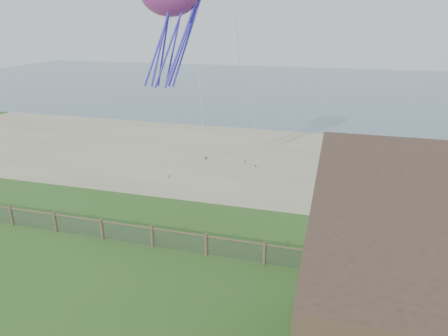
% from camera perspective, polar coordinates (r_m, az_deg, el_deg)
% --- Properties ---
extents(sand_beach, '(72.00, 20.00, 0.02)m').
position_cam_1_polar(sand_beach, '(35.14, 5.60, 1.33)').
color(sand_beach, tan).
rests_on(sand_beach, ground).
extents(ocean, '(160.00, 68.00, 0.02)m').
position_cam_1_polar(ocean, '(77.83, 11.59, 11.38)').
color(ocean, slate).
rests_on(ocean, ground).
extents(chainlink_fence, '(36.20, 0.20, 1.25)m').
position_cam_1_polar(chainlink_fence, '(20.71, -2.55, -11.03)').
color(chainlink_fence, brown).
rests_on(chainlink_fence, ground).
extents(picnic_table, '(2.09, 1.66, 0.83)m').
position_cam_1_polar(picnic_table, '(17.11, 14.11, -19.90)').
color(picnic_table, brown).
rests_on(picnic_table, ground).
extents(octopus_kite, '(3.94, 3.00, 7.53)m').
position_cam_1_polar(octopus_kite, '(25.35, -7.54, 19.49)').
color(octopus_kite, red).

